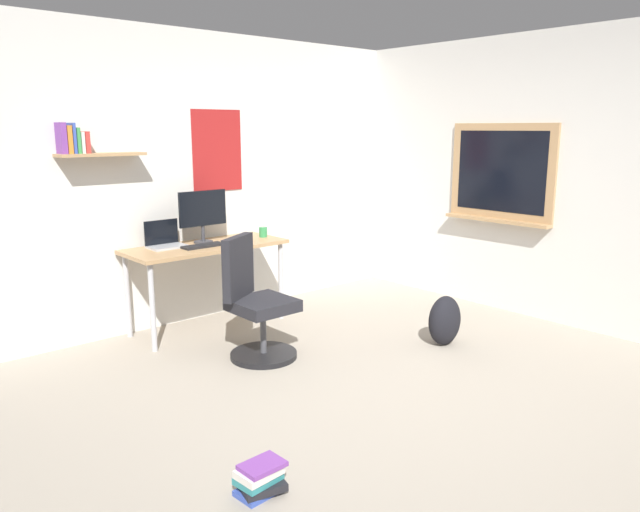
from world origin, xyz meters
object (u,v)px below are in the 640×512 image
Objects in this scene: backpack at (445,321)px; book_stack_on_floor at (260,479)px; coffee_mug at (263,232)px; desk at (206,254)px; keyboard at (203,246)px; laptop at (165,241)px; computer_mouse at (231,241)px; office_chair at (255,306)px; monitor_primary at (203,213)px.

book_stack_on_floor is (-2.37, -0.69, -0.13)m from backpack.
coffee_mug is 0.38× the size of book_stack_on_floor.
keyboard reaches higher than desk.
keyboard is at bearing -40.85° from laptop.
desk is 0.24m from computer_mouse.
backpack is at bearing -31.73° from office_chair.
keyboard is (0.25, -0.21, -0.04)m from laptop.
backpack is at bearing 16.15° from book_stack_on_floor.
desk reaches higher than backpack.
laptop is 2.98× the size of computer_mouse.
keyboard is 0.68m from coffee_mug.
office_chair is 2.05× the size of monitor_primary.
keyboard is at bearing -134.25° from desk.
desk is 13.53× the size of computer_mouse.
coffee_mug is at bearing 7.23° from computer_mouse.
computer_mouse is (0.21, -0.07, 0.10)m from desk.
office_chair is at bearing -96.68° from desk.
office_chair reaches higher than computer_mouse.
computer_mouse is (0.53, -0.21, -0.04)m from laptop.
coffee_mug is at bearing 110.26° from backpack.
laptop is at bearing 102.09° from office_chair.
backpack is (0.61, -1.66, -0.59)m from coffee_mug.
backpack is at bearing -51.33° from keyboard.
book_stack_on_floor is (-1.16, -2.36, -0.59)m from desk.
book_stack_on_floor is at bearing -116.05° from desk.
monitor_primary is 2.89m from book_stack_on_floor.
laptop is (-0.22, 1.01, 0.40)m from office_chair.
laptop is 0.57m from computer_mouse.
office_chair is at bearing -92.23° from keyboard.
keyboard is 3.56× the size of computer_mouse.
book_stack_on_floor is at bearing -126.91° from coffee_mug.
monitor_primary is 0.33m from keyboard.
book_stack_on_floor is (-1.76, -2.34, -0.72)m from coffee_mug.
laptop is 3.37× the size of coffee_mug.
monitor_primary reaches higher than laptop.
backpack is at bearing -49.90° from laptop.
coffee_mug is at bearing -2.11° from desk.
desk is 3.80× the size of keyboard.
monitor_primary reaches higher than desk.
desk is 0.14m from keyboard.
keyboard is at bearing 87.77° from office_chair.
computer_mouse reaches higher than backpack.
desk is at bearing 125.90° from backpack.
keyboard is at bearing 180.00° from computer_mouse.
monitor_primary is at bearing 69.17° from desk.
computer_mouse reaches higher than book_stack_on_floor.
monitor_primary is at bearing 123.67° from backpack.
coffee_mug is (0.70, 0.84, 0.39)m from office_chair.
monitor_primary is 5.04× the size of coffee_mug.
computer_mouse is at bearing -22.03° from laptop.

